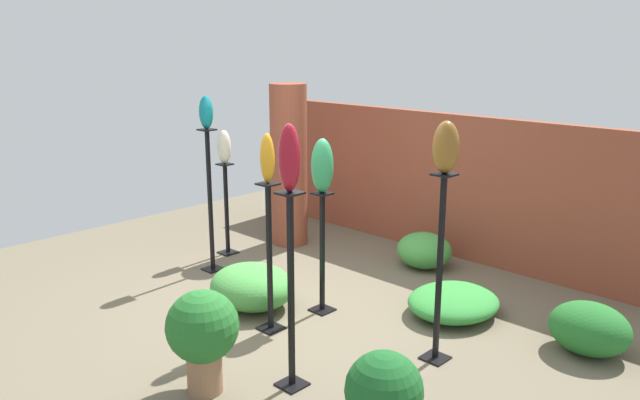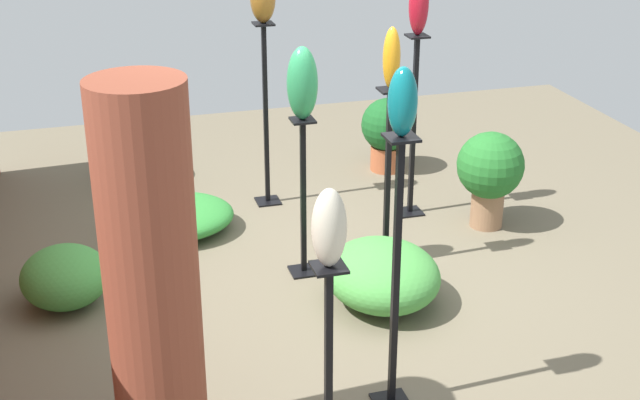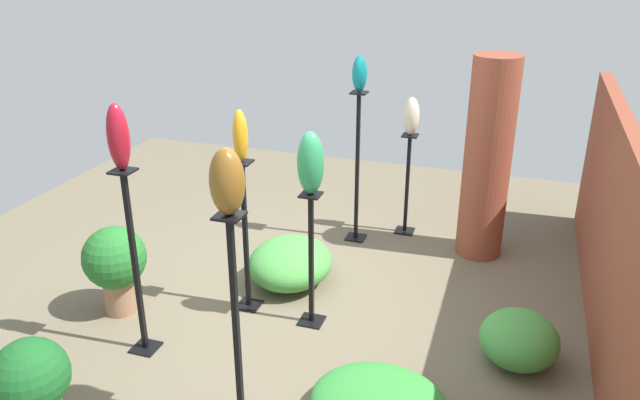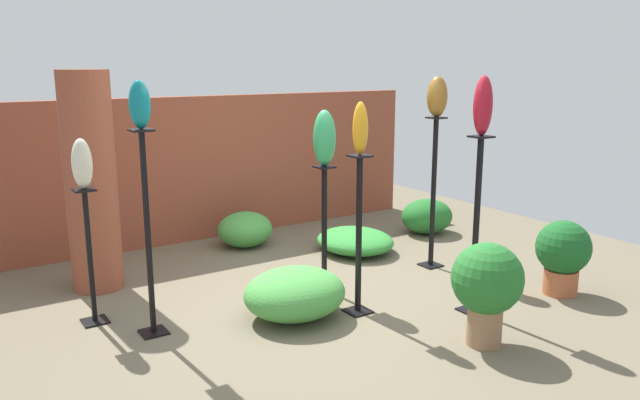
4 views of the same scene
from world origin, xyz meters
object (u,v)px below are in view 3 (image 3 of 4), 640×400
at_px(pedestal_amber, 246,243).
at_px(art_vase_bronze, 227,182).
at_px(pedestal_bronze, 237,337).
at_px(potted_plant_mid_right, 32,382).
at_px(art_vase_teal, 360,74).
at_px(pedestal_jade, 311,266).
at_px(pedestal_ruby, 136,271).
at_px(art_vase_ruby, 118,137).
at_px(art_vase_ivory, 411,116).
at_px(brick_pillar, 487,159).
at_px(art_vase_jade, 311,163).
at_px(potted_plant_mid_left, 115,262).
at_px(pedestal_teal, 357,174).
at_px(art_vase_amber, 240,136).
at_px(pedestal_ivory, 407,189).

height_order(pedestal_amber, art_vase_bronze, art_vase_bronze).
height_order(pedestal_bronze, potted_plant_mid_right, pedestal_bronze).
bearing_deg(art_vase_teal, pedestal_jade, 2.29).
relative_size(pedestal_ruby, art_vase_ruby, 3.14).
bearing_deg(pedestal_bronze, art_vase_bronze, 180.00).
height_order(pedestal_ruby, art_vase_ivory, art_vase_ivory).
xyz_separation_m(brick_pillar, art_vase_bronze, (3.05, -1.24, 0.74)).
distance_m(brick_pillar, art_vase_teal, 1.49).
distance_m(pedestal_ruby, art_vase_jade, 1.54).
height_order(brick_pillar, potted_plant_mid_left, brick_pillar).
xyz_separation_m(pedestal_jade, art_vase_ruby, (0.76, -1.12, 1.20)).
height_order(pedestal_jade, potted_plant_mid_left, pedestal_jade).
xyz_separation_m(pedestal_bronze, potted_plant_mid_left, (-0.95, -1.59, -0.24)).
bearing_deg(art_vase_jade, pedestal_bronze, -1.49).
distance_m(pedestal_teal, pedestal_bronze, 2.96).
bearing_deg(pedestal_jade, pedestal_bronze, -1.49).
distance_m(pedestal_amber, art_vase_teal, 2.03).
relative_size(pedestal_teal, art_vase_bronze, 4.01).
xyz_separation_m(art_vase_amber, potted_plant_mid_left, (0.42, -1.02, -1.08)).
relative_size(pedestal_amber, art_vase_amber, 3.16).
distance_m(pedestal_ivory, art_vase_ivory, 0.80).
bearing_deg(pedestal_jade, potted_plant_mid_left, -77.47).
relative_size(brick_pillar, art_vase_teal, 5.69).
distance_m(pedestal_teal, potted_plant_mid_left, 2.55).
bearing_deg(potted_plant_mid_left, potted_plant_mid_right, 14.09).
bearing_deg(pedestal_bronze, potted_plant_mid_left, -120.88).
height_order(pedestal_teal, potted_plant_mid_left, pedestal_teal).
distance_m(brick_pillar, pedestal_amber, 2.50).
distance_m(pedestal_amber, pedestal_bronze, 1.48).
distance_m(art_vase_ruby, potted_plant_mid_right, 1.67).
bearing_deg(art_vase_amber, potted_plant_mid_left, -67.58).
distance_m(pedestal_amber, art_vase_amber, 0.94).
distance_m(pedestal_amber, pedestal_jade, 0.61).
distance_m(pedestal_bronze, potted_plant_mid_right, 1.35).
height_order(art_vase_amber, art_vase_jade, art_vase_amber).
height_order(pedestal_bronze, pedestal_ivory, pedestal_bronze).
bearing_deg(pedestal_ivory, art_vase_ruby, -29.07).
relative_size(pedestal_ivory, art_vase_jade, 2.22).
xyz_separation_m(art_vase_teal, potted_plant_mid_left, (2.01, -1.55, -1.29)).
relative_size(pedestal_ruby, art_vase_teal, 4.24).
relative_size(brick_pillar, art_vase_jade, 4.03).
bearing_deg(pedestal_amber, pedestal_jade, 84.38).
bearing_deg(art_vase_amber, art_vase_ruby, -32.16).
distance_m(pedestal_bronze, art_vase_bronze, 1.03).
distance_m(pedestal_amber, potted_plant_mid_right, 1.94).
height_order(pedestal_bronze, pedestal_jade, pedestal_bronze).
bearing_deg(potted_plant_mid_left, art_vase_amber, 112.42).
xyz_separation_m(art_vase_bronze, potted_plant_mid_right, (0.44, -1.24, -1.35)).
height_order(pedestal_amber, potted_plant_mid_right, pedestal_amber).
relative_size(potted_plant_mid_right, potted_plant_mid_left, 0.87).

